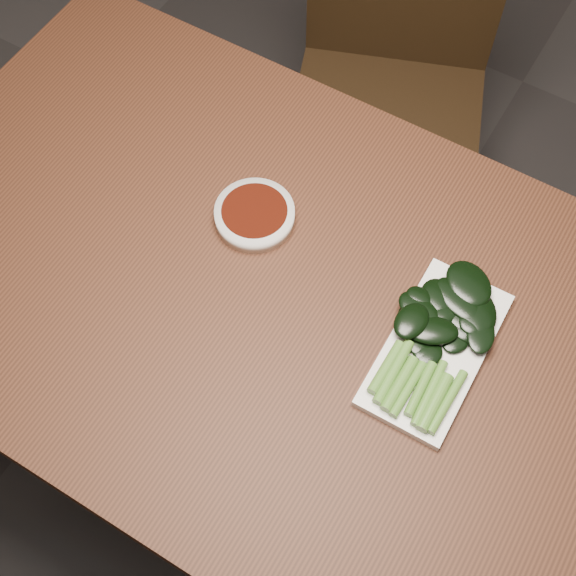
% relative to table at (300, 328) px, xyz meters
% --- Properties ---
extents(ground, '(6.00, 6.00, 0.00)m').
position_rel_table_xyz_m(ground, '(0.00, 0.00, -0.68)').
color(ground, '#2D2A2A').
rests_on(ground, ground).
extents(table, '(1.40, 0.80, 0.75)m').
position_rel_table_xyz_m(table, '(0.00, 0.00, 0.00)').
color(table, '#3F1F12').
rests_on(table, ground).
extents(chair_far, '(0.53, 0.53, 0.89)m').
position_rel_table_xyz_m(chair_far, '(-0.18, 0.70, -0.19)').
color(chair_far, black).
rests_on(chair_far, ground).
extents(sauce_bowl, '(0.13, 0.13, 0.03)m').
position_rel_table_xyz_m(sauce_bowl, '(-0.14, 0.10, 0.09)').
color(sauce_bowl, white).
rests_on(sauce_bowl, table).
extents(serving_plate, '(0.14, 0.27, 0.01)m').
position_rel_table_xyz_m(serving_plate, '(0.20, 0.04, 0.08)').
color(serving_plate, white).
rests_on(serving_plate, table).
extents(gai_lan, '(0.16, 0.28, 0.03)m').
position_rel_table_xyz_m(gai_lan, '(0.19, 0.06, 0.10)').
color(gai_lan, '#51842D').
rests_on(gai_lan, serving_plate).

